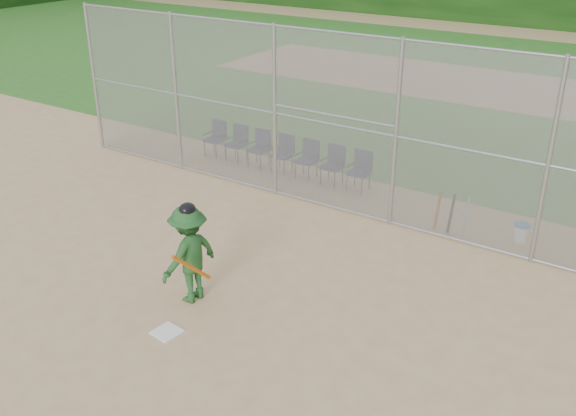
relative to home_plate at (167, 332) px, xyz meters
The scene contains 15 objects.
ground 0.67m from the home_plate, 61.59° to the left, with size 100.00×100.00×0.00m, color tan.
grass_strip 18.59m from the home_plate, 89.02° to the left, with size 100.00×100.00×0.00m, color #27601C.
dirt_patch_far 18.59m from the home_plate, 89.02° to the left, with size 24.00×24.00×0.00m, color tan.
backstop_fence 5.96m from the home_plate, 86.75° to the left, with size 16.09×0.09×4.00m.
home_plate is the anchor object (origin of this frame).
batter_at_plate 1.37m from the home_plate, 107.81° to the left, with size 0.95×1.32×1.85m.
water_cooler 7.46m from the home_plate, 58.37° to the left, with size 0.30×0.30×0.38m.
spare_bats 6.50m from the home_plate, 67.03° to the left, with size 0.66×0.31×0.84m.
chair_0 8.25m from the home_plate, 123.68° to the left, with size 0.54×0.52×0.96m, color #10143B, non-canonical shape.
chair_1 7.86m from the home_plate, 119.17° to the left, with size 0.54×0.52×0.96m, color #10143B, non-canonical shape.
chair_2 7.53m from the home_plate, 114.22° to the left, with size 0.54×0.52×0.96m, color #10143B, non-canonical shape.
chair_3 7.26m from the home_plate, 108.86° to the left, with size 0.54×0.52×0.96m, color #10143B, non-canonical shape.
chair_4 7.05m from the home_plate, 103.13° to the left, with size 0.54×0.52×0.96m, color #10143B, non-canonical shape.
chair_5 6.92m from the home_plate, 97.13° to the left, with size 0.54×0.52×0.96m, color #10143B, non-canonical shape.
chair_6 6.87m from the home_plate, 90.96° to the left, with size 0.54×0.52×0.96m, color #10143B, non-canonical shape.
Camera 1 is at (6.00, -6.66, 6.21)m, focal length 40.00 mm.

